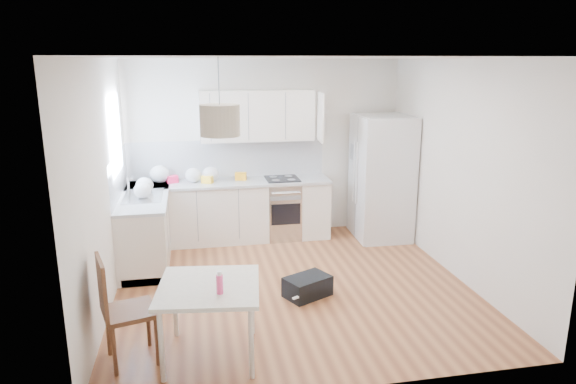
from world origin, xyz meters
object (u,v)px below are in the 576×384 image
(refrigerator, at_px, (382,177))
(dining_table, at_px, (209,293))
(gym_bag, at_px, (307,286))
(dining_chair, at_px, (130,309))

(refrigerator, height_order, dining_table, refrigerator)
(dining_table, distance_m, gym_bag, 1.65)
(dining_table, distance_m, dining_chair, 0.72)
(refrigerator, xyz_separation_m, gym_bag, (-1.60, -1.87, -0.82))
(dining_chair, relative_size, gym_bag, 2.00)
(refrigerator, relative_size, dining_table, 1.87)
(dining_chair, height_order, gym_bag, dining_chair)
(dining_chair, xyz_separation_m, gym_bag, (1.86, 0.99, -0.39))
(dining_table, relative_size, gym_bag, 1.96)
(dining_table, xyz_separation_m, dining_chair, (-0.71, 0.06, -0.12))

